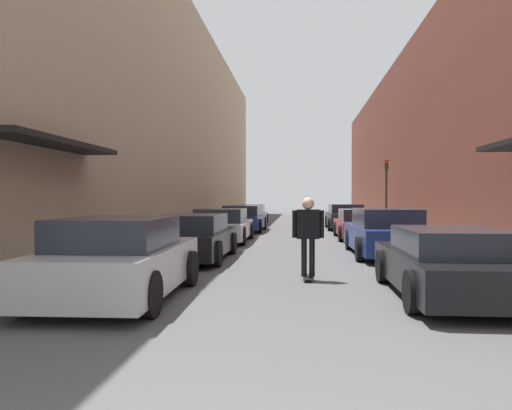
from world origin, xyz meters
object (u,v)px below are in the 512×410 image
parked_car_right_0 (448,263)px  parked_car_right_1 (385,233)px  parked_car_left_1 (194,238)px  traffic_light (386,187)px  parked_car_left_2 (222,226)px  parked_car_right_3 (345,217)px  parked_car_left_3 (243,219)px  parked_car_left_4 (252,215)px  parked_car_left_0 (120,260)px  skateboarder (308,229)px  parked_car_right_2 (360,224)px

parked_car_right_0 → parked_car_right_1: bearing=90.5°
parked_car_left_1 → traffic_light: traffic_light is taller
parked_car_left_2 → traffic_light: 8.32m
parked_car_right_3 → parked_car_left_3: bearing=-158.7°
parked_car_right_0 → traffic_light: size_ratio=1.33×
parked_car_left_4 → parked_car_left_2: bearing=-89.8°
parked_car_left_1 → parked_car_right_3: size_ratio=0.96×
parked_car_left_2 → parked_car_right_1: parked_car_right_1 is taller
parked_car_left_0 → parked_car_right_1: (5.49, 6.73, -0.00)m
parked_car_left_1 → parked_car_left_2: bearing=90.8°
traffic_light → parked_car_right_1: bearing=-99.8°
parked_car_right_0 → parked_car_left_3: bearing=108.5°
parked_car_left_2 → parked_car_left_4: 11.98m
parked_car_left_0 → traffic_light: size_ratio=1.27×
parked_car_right_3 → skateboarder: size_ratio=2.71×
parked_car_left_1 → parked_car_left_3: parked_car_left_3 is taller
parked_car_right_0 → parked_car_right_1: parked_car_right_1 is taller
parked_car_left_2 → traffic_light: size_ratio=1.43×
parked_car_left_3 → parked_car_right_1: bearing=-61.8°
parked_car_left_2 → parked_car_left_1: bearing=-89.2°
parked_car_right_1 → parked_car_left_0: bearing=-129.2°
parked_car_right_0 → parked_car_right_3: (-0.15, 18.04, 0.07)m
parked_car_left_0 → parked_car_right_0: (5.54, 0.65, -0.08)m
parked_car_right_2 → parked_car_right_1: bearing=-89.7°
parked_car_left_3 → parked_car_right_3: bearing=21.3°
traffic_light → parked_car_left_3: bearing=167.2°
parked_car_right_2 → skateboarder: bearing=-102.4°
parked_car_right_2 → parked_car_left_3: bearing=142.3°
parked_car_left_2 → skateboarder: 9.08m
parked_car_left_1 → parked_car_right_0: parked_car_left_1 is taller
parked_car_left_4 → parked_car_right_1: bearing=-71.0°
parked_car_left_1 → parked_car_left_3: size_ratio=0.95×
parked_car_left_3 → parked_car_right_3: (5.21, 2.04, 0.02)m
parked_car_left_4 → traffic_light: traffic_light is taller
parked_car_left_4 → parked_car_right_3: parked_car_right_3 is taller
parked_car_right_0 → parked_car_right_3: bearing=90.5°
parked_car_left_1 → parked_car_right_0: (5.43, -4.63, -0.02)m
parked_car_left_4 → parked_car_right_0: 22.74m
parked_car_left_3 → traffic_light: (6.76, -1.54, 1.54)m
parked_car_left_2 → parked_car_right_1: 6.76m
parked_car_left_3 → parked_car_right_2: bearing=-37.7°
parked_car_left_2 → traffic_light: bearing=32.5°
parked_car_left_0 → parked_car_right_3: parked_car_left_0 is taller
parked_car_left_1 → parked_car_right_2: bearing=53.8°
parked_car_left_3 → parked_car_left_0: bearing=-90.6°
parked_car_right_3 → traffic_light: 4.18m
parked_car_left_1 → parked_car_left_3: (0.06, 11.38, 0.02)m
parked_car_left_4 → parked_car_right_3: size_ratio=1.03×
parked_car_left_4 → parked_car_right_2: 11.50m
parked_car_left_4 → skateboarder: size_ratio=2.78×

